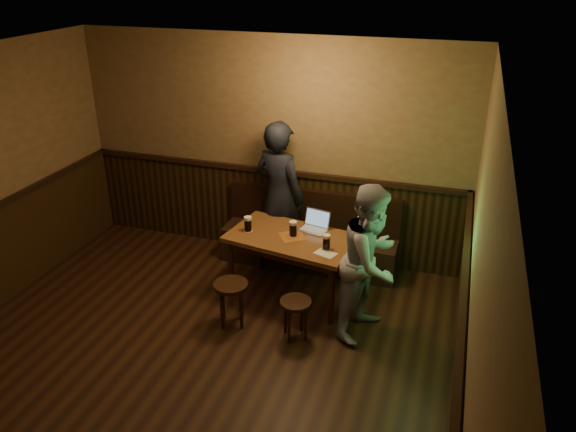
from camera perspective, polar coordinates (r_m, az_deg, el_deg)
The scene contains 12 objects.
room at distance 4.86m, azimuth -12.88°, elevation -5.55°, with size 5.04×6.04×2.84m.
bench at distance 7.12m, azimuth 2.25°, elevation -2.64°, with size 2.20×0.50×0.95m.
pub_table at distance 6.32m, azimuth 0.45°, elevation -2.88°, with size 1.53×1.03×0.76m.
stool_left at distance 5.98m, azimuth -5.81°, elevation -7.64°, with size 0.49×0.49×0.50m.
stool_right at distance 5.79m, azimuth 0.77°, elevation -9.35°, with size 0.40×0.40×0.44m.
pint_left at distance 6.37m, azimuth -4.10°, elevation -0.80°, with size 0.11×0.11×0.18m.
pint_mid at distance 6.24m, azimuth 0.52°, elevation -1.29°, with size 0.12×0.12×0.18m.
pint_right at distance 5.98m, azimuth 3.93°, elevation -2.64°, with size 0.11×0.11×0.17m.
laptop at distance 6.41m, azimuth 2.77°, elevation -0.89°, with size 0.35×0.30×0.22m.
menu at distance 5.93m, azimuth 3.83°, elevation -3.81°, with size 0.22×0.15×0.00m, color silver.
person_suit at distance 6.82m, azimuth -0.87°, elevation 2.01°, with size 0.69×0.45×1.89m, color black.
person_grey at distance 5.70m, azimuth 8.44°, elevation -4.61°, with size 0.80×0.62×1.65m, color #949499.
Camera 1 is at (2.27, -3.32, 3.63)m, focal length 35.00 mm.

